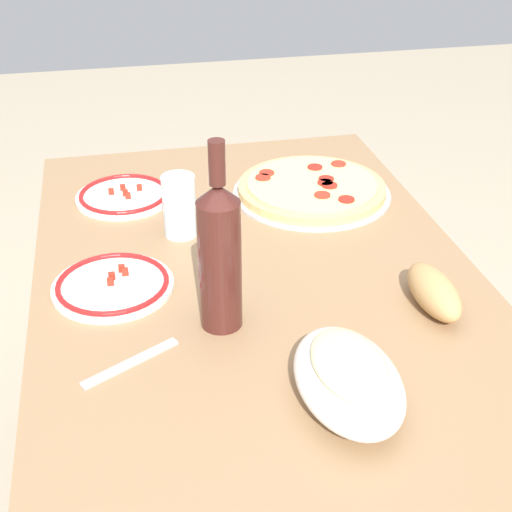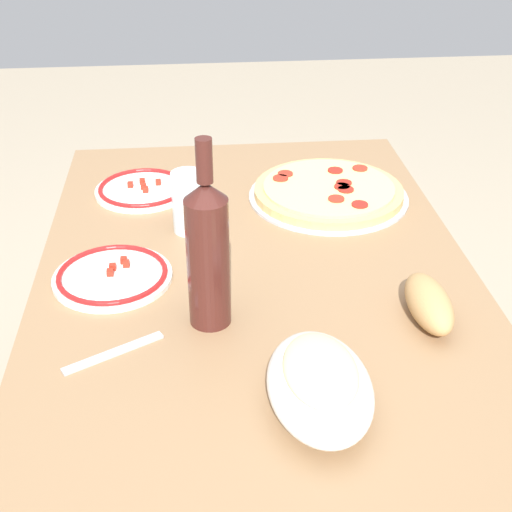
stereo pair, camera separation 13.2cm
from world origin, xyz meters
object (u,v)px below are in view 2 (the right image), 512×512
Objects in this scene: wine_bottle at (208,252)px; dining_table at (256,326)px; bread_loaf at (429,303)px; side_plate_near at (113,276)px; water_glass at (189,202)px; side_plate_far at (142,189)px; pepperoni_pizza at (329,192)px; baked_pasta_dish at (320,383)px.

dining_table is at bearing -30.90° from wine_bottle.
dining_table is at bearing 56.46° from bread_loaf.
wine_bottle is at bearing -129.40° from side_plate_near.
side_plate_near is 0.57m from bread_loaf.
water_glass is 0.22m from side_plate_far.
side_plate_near is at bearing 123.06° from pepperoni_pizza.
dining_table is 0.41m from baked_pasta_dish.
baked_pasta_dish is 0.78m from side_plate_far.
pepperoni_pizza is at bearing -56.94° from side_plate_near.
side_plate_far is at bearing 32.70° from dining_table.
baked_pasta_dish is 1.12× the size of side_plate_far.
side_plate_far is at bearing 81.01° from pepperoni_pizza.
water_glass is 0.59× the size of side_plate_near.
baked_pasta_dish is at bearing -161.79° from water_glass.
dining_table is 0.44m from side_plate_far.
pepperoni_pizza is 1.67× the size of side_plate_far.
pepperoni_pizza is 0.54m from wine_bottle.
baked_pasta_dish is (-0.37, -0.06, 0.17)m from dining_table.
baked_pasta_dish reaches higher than pepperoni_pizza.
pepperoni_pizza is 2.17× the size of bread_loaf.
water_glass reaches higher than side_plate_near.
bread_loaf is (-0.17, -0.54, 0.02)m from side_plate_near.
side_plate_far is (0.35, 0.23, 0.14)m from dining_table.
water_glass is at bearing 18.21° from baked_pasta_dish.
dining_table is 0.32m from wine_bottle.
side_plate_near is 0.37m from side_plate_far.
wine_bottle is at bearing 149.10° from dining_table.
baked_pasta_dish is at bearing -146.15° from wine_bottle.
wine_bottle reaches higher than dining_table.
baked_pasta_dish is (-0.66, 0.14, 0.03)m from pepperoni_pizza.
side_plate_near is (-0.30, 0.46, -0.01)m from pepperoni_pizza.
baked_pasta_dish is 0.73× the size of wine_bottle.
baked_pasta_dish reaches higher than side_plate_near.
side_plate_far is 1.30× the size of bread_loaf.
water_glass is (0.17, 0.12, 0.20)m from dining_table.
wine_bottle is at bearing 33.85° from baked_pasta_dish.
side_plate_near is (0.14, 0.17, -0.13)m from wine_bottle.
wine_bottle reaches higher than side_plate_near.
pepperoni_pizza is at bearing -98.99° from side_plate_far.
wine_bottle is at bearing 147.36° from pepperoni_pizza.
dining_table is 9.64× the size of water_glass.
bread_loaf is at bearing -94.50° from wine_bottle.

